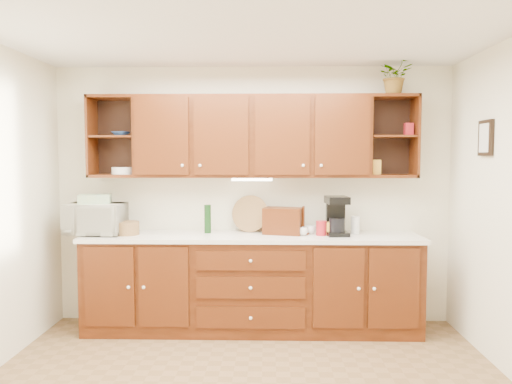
{
  "coord_description": "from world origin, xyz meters",
  "views": [
    {
      "loc": [
        0.16,
        -3.34,
        1.69
      ],
      "look_at": [
        0.05,
        1.15,
        1.38
      ],
      "focal_mm": 35.0,
      "sensor_mm": 36.0,
      "label": 1
    }
  ],
  "objects_px": {
    "microwave": "(95,219)",
    "potted_plant": "(395,76)",
    "bread_box": "(283,221)",
    "coffee_maker": "(336,216)"
  },
  "relations": [
    {
      "from": "microwave",
      "to": "potted_plant",
      "type": "xyz_separation_m",
      "value": [
        2.89,
        0.08,
        1.37
      ]
    },
    {
      "from": "bread_box",
      "to": "potted_plant",
      "type": "xyz_separation_m",
      "value": [
        1.06,
        0.02,
        1.39
      ]
    },
    {
      "from": "microwave",
      "to": "coffee_maker",
      "type": "bearing_deg",
      "value": 2.35
    },
    {
      "from": "bread_box",
      "to": "potted_plant",
      "type": "bearing_deg",
      "value": 15.47
    },
    {
      "from": "potted_plant",
      "to": "microwave",
      "type": "bearing_deg",
      "value": -178.33
    },
    {
      "from": "coffee_maker",
      "to": "potted_plant",
      "type": "height_order",
      "value": "potted_plant"
    },
    {
      "from": "bread_box",
      "to": "microwave",
      "type": "bearing_deg",
      "value": -163.69
    },
    {
      "from": "microwave",
      "to": "bread_box",
      "type": "height_order",
      "value": "microwave"
    },
    {
      "from": "bread_box",
      "to": "potted_plant",
      "type": "height_order",
      "value": "potted_plant"
    },
    {
      "from": "bread_box",
      "to": "coffee_maker",
      "type": "distance_m",
      "value": 0.52
    }
  ]
}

